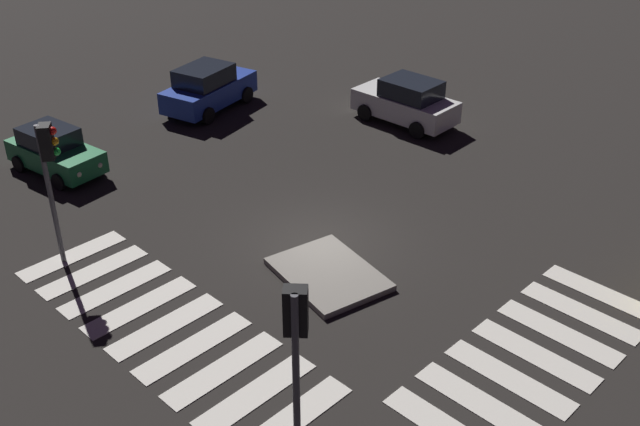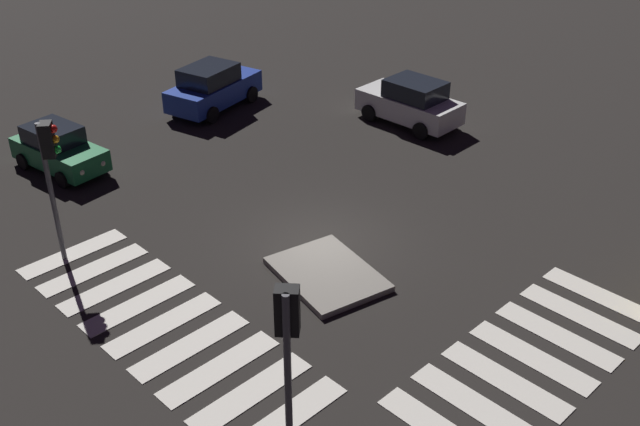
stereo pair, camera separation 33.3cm
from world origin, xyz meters
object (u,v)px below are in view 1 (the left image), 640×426
(traffic_island, at_px, (328,274))
(traffic_light_east, at_px, (296,338))
(car_blue, at_px, (208,88))
(car_green, at_px, (54,151))
(traffic_light_south, at_px, (49,160))
(car_white, at_px, (406,102))

(traffic_island, relative_size, traffic_light_east, 0.81)
(car_blue, bearing_deg, car_green, 172.27)
(car_blue, height_order, traffic_light_south, traffic_light_south)
(car_green, xyz_separation_m, traffic_light_east, (15.49, -3.20, 2.54))
(car_blue, height_order, traffic_light_east, traffic_light_east)
(car_blue, xyz_separation_m, traffic_light_east, (16.24, -10.57, 2.40))
(car_white, distance_m, traffic_light_south, 14.80)
(car_white, height_order, traffic_light_east, traffic_light_east)
(car_white, height_order, traffic_light_south, traffic_light_south)
(traffic_light_south, bearing_deg, car_green, 101.60)
(traffic_light_east, xyz_separation_m, traffic_light_south, (-10.06, 0.57, -0.11))
(traffic_island, xyz_separation_m, traffic_light_south, (-5.87, -4.65, 3.13))
(traffic_island, relative_size, traffic_light_south, 0.84)
(car_green, relative_size, traffic_light_east, 0.88)
(traffic_island, distance_m, car_white, 11.28)
(traffic_island, bearing_deg, car_blue, 156.06)
(car_green, bearing_deg, traffic_light_south, -33.59)
(traffic_island, height_order, traffic_light_south, traffic_light_south)
(car_blue, height_order, car_white, car_blue)
(traffic_island, xyz_separation_m, car_blue, (-12.05, 5.35, 0.84))
(traffic_island, relative_size, car_blue, 0.77)
(traffic_island, bearing_deg, car_green, -169.85)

